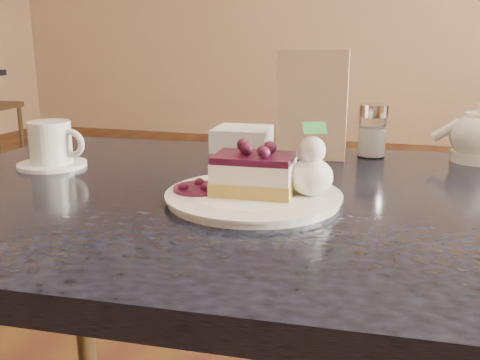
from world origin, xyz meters
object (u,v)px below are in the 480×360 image
(cheesecake_slice, at_px, (254,174))
(coffee_set, at_px, (52,147))
(main_table, at_px, (259,238))
(dessert_plate, at_px, (253,197))

(cheesecake_slice, distance_m, coffee_set, 0.44)
(main_table, height_order, dessert_plate, dessert_plate)
(cheesecake_slice, bearing_deg, main_table, 90.00)
(cheesecake_slice, relative_size, coffee_set, 0.90)
(dessert_plate, xyz_separation_m, coffee_set, (-0.43, 0.11, 0.03))
(dessert_plate, bearing_deg, main_table, 93.57)
(main_table, xyz_separation_m, dessert_plate, (0.00, -0.05, 0.08))
(coffee_set, bearing_deg, cheesecake_slice, -13.86)
(main_table, relative_size, dessert_plate, 4.78)
(dessert_plate, xyz_separation_m, cheesecake_slice, (-0.00, 0.00, 0.04))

